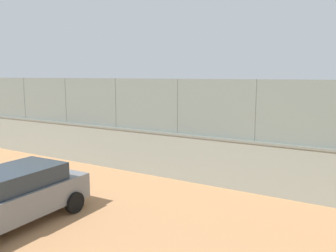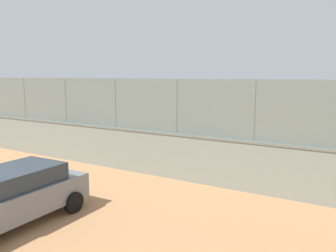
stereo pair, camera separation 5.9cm
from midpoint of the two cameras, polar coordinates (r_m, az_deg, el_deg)
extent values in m
plane|color=tan|center=(23.58, 5.74, -1.42)|extent=(260.00, 260.00, 0.00)
cube|color=gray|center=(15.07, -8.46, -3.75)|extent=(30.70, 1.47, 1.73)
cube|color=slate|center=(14.90, -8.54, -0.34)|extent=(30.70, 1.53, 0.08)
cube|color=slate|center=(14.78, -8.63, 3.80)|extent=(30.07, 1.23, 2.08)
cylinder|color=slate|center=(11.88, 14.33, 2.51)|extent=(0.07, 0.07, 2.08)
cylinder|color=slate|center=(13.06, 1.59, 3.29)|extent=(0.07, 0.07, 2.08)
cylinder|color=slate|center=(14.78, -8.63, 3.80)|extent=(0.07, 0.07, 2.08)
cylinder|color=slate|center=(16.86, -16.54, 4.11)|extent=(0.07, 0.07, 2.08)
cylinder|color=slate|center=(19.19, -22.62, 4.30)|extent=(0.07, 0.07, 2.08)
cylinder|color=navy|center=(17.82, -7.68, -3.33)|extent=(0.20, 0.20, 0.82)
cylinder|color=navy|center=(17.65, -7.34, -3.44)|extent=(0.20, 0.20, 0.82)
cylinder|color=orange|center=(17.60, -7.55, -1.11)|extent=(0.44, 0.44, 0.61)
cylinder|color=tan|center=(17.82, -8.22, -0.61)|extent=(0.30, 0.57, 0.17)
cylinder|color=tan|center=(17.17, -7.88, -0.95)|extent=(0.30, 0.57, 0.17)
sphere|color=tan|center=(17.54, -7.58, 0.24)|extent=(0.23, 0.23, 0.23)
cylinder|color=black|center=(17.53, -7.59, 0.57)|extent=(0.32, 0.32, 0.05)
cylinder|color=black|center=(17.08, -8.39, -1.01)|extent=(0.15, 0.29, 0.04)
ellipsoid|color=#333338|center=(16.97, -9.03, -1.08)|extent=(0.14, 0.29, 0.24)
cylinder|color=black|center=(22.98, 14.19, -0.94)|extent=(0.21, 0.21, 0.75)
cylinder|color=black|center=(23.12, 13.85, -0.87)|extent=(0.21, 0.21, 0.75)
cylinder|color=#3372B2|center=(22.96, 14.08, 0.71)|extent=(0.47, 0.47, 0.56)
cylinder|color=#D8AD84|center=(22.77, 14.68, 0.91)|extent=(0.35, 0.50, 0.16)
cylinder|color=#D8AD84|center=(23.36, 14.13, 1.11)|extent=(0.35, 0.50, 0.16)
sphere|color=#D8AD84|center=(22.91, 14.11, 1.66)|extent=(0.21, 0.21, 0.21)
cylinder|color=navy|center=(22.90, 14.12, 1.89)|extent=(0.31, 0.31, 0.05)
cylinder|color=navy|center=(19.71, 2.76, -2.22)|extent=(0.19, 0.19, 0.75)
cylinder|color=navy|center=(19.73, 2.18, -2.21)|extent=(0.19, 0.19, 0.75)
cylinder|color=#3372B2|center=(19.61, 2.48, -0.33)|extent=(0.44, 0.44, 0.56)
cylinder|color=tan|center=(19.62, 3.34, -0.01)|extent=(0.27, 0.53, 0.16)
cylinder|color=tan|center=(19.92, 1.73, 0.13)|extent=(0.27, 0.53, 0.16)
sphere|color=tan|center=(19.56, 2.49, 0.78)|extent=(0.21, 0.21, 0.21)
cylinder|color=navy|center=(19.55, 2.49, 1.05)|extent=(0.29, 0.29, 0.05)
cylinder|color=black|center=(20.10, 1.79, 0.20)|extent=(0.14, 0.29, 0.04)
ellipsoid|color=#333338|center=(20.31, 1.86, 0.29)|extent=(0.14, 0.29, 0.24)
sphere|color=yellow|center=(15.91, -10.31, -1.03)|extent=(0.12, 0.12, 0.12)
sphere|color=white|center=(18.16, -15.78, -4.39)|extent=(0.18, 0.18, 0.18)
cube|color=slate|center=(10.39, -24.63, -11.17)|extent=(1.84, 4.24, 0.73)
cube|color=#28333D|center=(10.33, -23.89, -7.71)|extent=(1.61, 2.38, 0.49)
cylinder|color=black|center=(10.73, -15.24, -12.13)|extent=(0.21, 0.62, 0.62)
cylinder|color=black|center=(12.01, -21.50, -10.19)|extent=(0.21, 0.62, 0.62)
camera|label=1|loc=(0.03, -89.91, 0.01)|focal=36.68mm
camera|label=2|loc=(0.03, 90.09, -0.01)|focal=36.68mm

